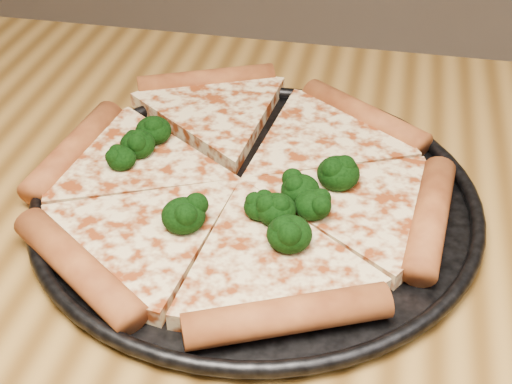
# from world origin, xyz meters

# --- Properties ---
(pizza_pan) EXTENTS (0.39, 0.39, 0.02)m
(pizza_pan) POSITION_xyz_m (-0.08, 0.11, 0.76)
(pizza_pan) COLOR black
(pizza_pan) RESTS_ON dining_table
(pizza) EXTENTS (0.37, 0.41, 0.03)m
(pizza) POSITION_xyz_m (-0.10, 0.13, 0.77)
(pizza) COLOR #FAD699
(pizza) RESTS_ON pizza_pan
(broccoli_florets) EXTENTS (0.22, 0.16, 0.03)m
(broccoli_florets) POSITION_xyz_m (-0.09, 0.10, 0.78)
(broccoli_florets) COLOR black
(broccoli_florets) RESTS_ON pizza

